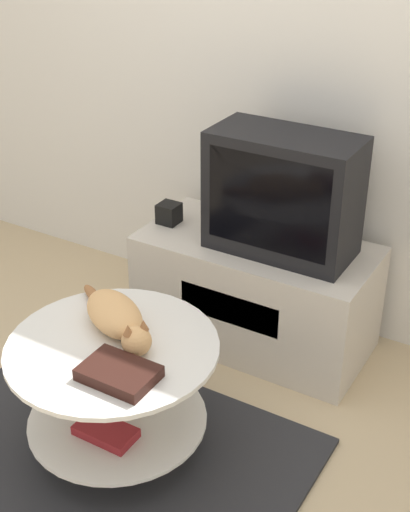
{
  "coord_description": "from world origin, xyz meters",
  "views": [
    {
      "loc": [
        1.34,
        -1.52,
        1.99
      ],
      "look_at": [
        0.1,
        0.58,
        0.64
      ],
      "focal_mm": 50.0,
      "sensor_mm": 36.0,
      "label": 1
    }
  ],
  "objects": [
    {
      "name": "rug",
      "position": [
        0.0,
        0.0,
        0.01
      ],
      "size": [
        1.46,
        1.08,
        0.02
      ],
      "color": "#28282B",
      "rests_on": "ground_plane"
    },
    {
      "name": "wall_back",
      "position": [
        0.0,
        1.34,
        1.3
      ],
      "size": [
        8.0,
        0.05,
        2.6
      ],
      "color": "silver",
      "rests_on": "ground_plane"
    },
    {
      "name": "speaker",
      "position": [
        -0.33,
        0.97,
        0.56
      ],
      "size": [
        0.09,
        0.09,
        0.09
      ],
      "color": "black",
      "rests_on": "tv_stand"
    },
    {
      "name": "tv_stand",
      "position": [
        0.12,
        1.0,
        0.26
      ],
      "size": [
        1.05,
        0.52,
        0.51
      ],
      "color": "beige",
      "rests_on": "ground_plane"
    },
    {
      "name": "coffee_table",
      "position": [
        0.02,
        0.06,
        0.33
      ],
      "size": [
        0.76,
        0.76,
        0.48
      ],
      "color": "#B2B2B7",
      "rests_on": "rug"
    },
    {
      "name": "tv",
      "position": [
        0.23,
        0.99,
        0.78
      ],
      "size": [
        0.62,
        0.31,
        0.52
      ],
      "color": "black",
      "rests_on": "tv_stand"
    },
    {
      "name": "cat",
      "position": [
        -0.02,
        0.15,
        0.56
      ],
      "size": [
        0.47,
        0.31,
        0.13
      ],
      "rotation": [
        0.0,
        0.0,
        -0.51
      ],
      "color": "tan",
      "rests_on": "coffee_table"
    },
    {
      "name": "ground_plane",
      "position": [
        0.0,
        0.0,
        0.0
      ],
      "size": [
        12.0,
        12.0,
        0.0
      ],
      "primitive_type": "plane",
      "color": "tan"
    },
    {
      "name": "dvd_box",
      "position": [
        0.15,
        -0.07,
        0.52
      ],
      "size": [
        0.25,
        0.17,
        0.04
      ],
      "color": "black",
      "rests_on": "coffee_table"
    }
  ]
}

